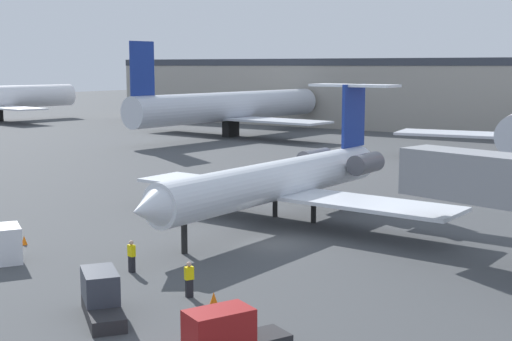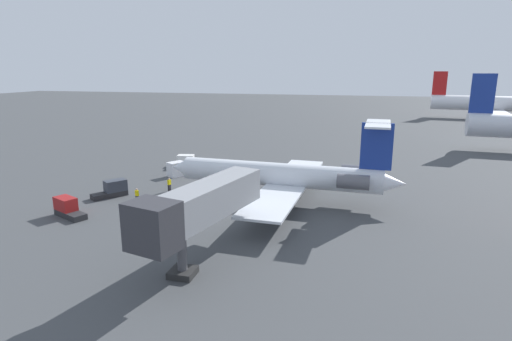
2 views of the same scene
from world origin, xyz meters
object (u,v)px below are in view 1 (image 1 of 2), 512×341
traffic_cone_near (24,240)px  cargo_container_uld (5,244)px  ground_crew_loader (189,279)px  baggage_tug_trailing (101,297)px  parked_airliner_west_mid (230,107)px  ground_crew_marshaller (132,256)px  baggage_tug_spare (227,336)px  regional_jet (285,178)px  traffic_cone_mid (214,298)px

traffic_cone_near → cargo_container_uld: bearing=-53.1°
ground_crew_loader → baggage_tug_trailing: bearing=-110.8°
traffic_cone_near → parked_airliner_west_mid: parked_airliner_west_mid is taller
baggage_tug_trailing → cargo_container_uld: size_ratio=1.47×
ground_crew_marshaller → parked_airliner_west_mid: (-37.53, 60.19, 3.59)m
cargo_container_uld → parked_airliner_west_mid: (-30.39, 62.55, 3.46)m
cargo_container_uld → baggage_tug_spare: bearing=-11.8°
regional_jet → traffic_cone_near: regional_jet is taller
baggage_tug_spare → cargo_container_uld: cargo_container_uld is taller
traffic_cone_mid → baggage_tug_trailing: bearing=-127.9°
ground_crew_marshaller → cargo_container_uld: cargo_container_uld is taller
ground_crew_marshaller → traffic_cone_near: (-9.34, 0.58, -0.58)m
traffic_cone_near → traffic_cone_mid: same height
traffic_cone_near → parked_airliner_west_mid: 66.07m
ground_crew_marshaller → cargo_container_uld: 7.52m
baggage_tug_trailing → traffic_cone_near: baggage_tug_trailing is taller
ground_crew_marshaller → cargo_container_uld: size_ratio=0.61×
ground_crew_marshaller → baggage_tug_trailing: 6.50m
baggage_tug_spare → parked_airliner_west_mid: 81.93m
ground_crew_loader → baggage_tug_trailing: (-1.53, -4.02, -0.02)m
ground_crew_marshaller → baggage_tug_trailing: bearing=-57.5°
traffic_cone_near → ground_crew_marshaller: bearing=-3.6°
baggage_tug_trailing → traffic_cone_near: size_ratio=7.37×
ground_crew_marshaller → baggage_tug_trailing: (3.49, -5.48, -0.02)m
traffic_cone_near → traffic_cone_mid: 16.01m
ground_crew_marshaller → regional_jet: bearing=88.5°
baggage_tug_spare → traffic_cone_near: (-19.91, 6.62, -0.56)m
ground_crew_loader → regional_jet: bearing=106.3°
traffic_cone_mid → cargo_container_uld: bearing=-176.7°
cargo_container_uld → baggage_tug_trailing: bearing=-16.4°
regional_jet → parked_airliner_west_mid: bearing=129.7°
cargo_container_uld → regional_jet: bearing=66.0°
baggage_tug_trailing → parked_airliner_west_mid: parked_airliner_west_mid is taller
regional_jet → parked_airliner_west_mid: parked_airliner_west_mid is taller
regional_jet → traffic_cone_mid: bearing=-69.0°
baggage_tug_trailing → traffic_cone_mid: size_ratio=7.37×
ground_crew_loader → cargo_container_uld: size_ratio=0.61×
baggage_tug_trailing → ground_crew_loader: bearing=69.2°
baggage_tug_trailing → parked_airliner_west_mid: size_ratio=0.10×
ground_crew_marshaller → ground_crew_loader: 5.23m
parked_airliner_west_mid → baggage_tug_spare: bearing=-54.0°
regional_jet → traffic_cone_near: bearing=-124.9°
ground_crew_marshaller → parked_airliner_west_mid: size_ratio=0.04×
ground_crew_loader → baggage_tug_spare: bearing=-39.6°
baggage_tug_spare → cargo_container_uld: size_ratio=1.53×
cargo_container_uld → traffic_cone_mid: bearing=3.3°
regional_jet → baggage_tug_spare: regional_jet is taller
ground_crew_marshaller → ground_crew_loader: bearing=-16.2°
traffic_cone_mid → parked_airliner_west_mid: (-44.05, 61.77, 4.17)m
traffic_cone_near → traffic_cone_mid: bearing=-7.7°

